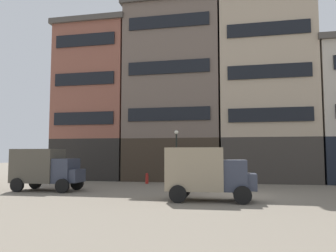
{
  "coord_description": "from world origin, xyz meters",
  "views": [
    {
      "loc": [
        0.26,
        -19.35,
        2.31
      ],
      "look_at": [
        -4.24,
        2.2,
        4.15
      ],
      "focal_mm": 35.76,
      "sensor_mm": 36.0,
      "label": 1
    }
  ],
  "objects": [
    {
      "name": "building_far_left",
      "position": [
        -12.89,
        10.98,
        7.37
      ],
      "size": [
        7.1,
        7.47,
        14.65
      ],
      "color": "black",
      "rests_on": "ground_plane"
    },
    {
      "name": "delivery_truck_near",
      "position": [
        -1.27,
        -2.56,
        1.42
      ],
      "size": [
        4.42,
        2.28,
        2.62
      ],
      "color": "#333847",
      "rests_on": "ground_plane"
    },
    {
      "name": "fire_hydrant_curbside",
      "position": [
        -6.72,
        6.02,
        0.43
      ],
      "size": [
        0.24,
        0.24,
        0.83
      ],
      "color": "maroon",
      "rests_on": "ground_plane"
    },
    {
      "name": "streetlamp_curbside",
      "position": [
        -4.32,
        5.68,
        2.67
      ],
      "size": [
        0.32,
        0.32,
        4.12
      ],
      "color": "black",
      "rests_on": "ground_plane"
    },
    {
      "name": "ground_plane",
      "position": [
        0.0,
        0.0,
        0.0
      ],
      "size": [
        120.0,
        120.0,
        0.0
      ],
      "primitive_type": "plane",
      "color": "slate"
    },
    {
      "name": "building_center_left",
      "position": [
        -5.32,
        10.98,
        8.01
      ],
      "size": [
        8.73,
        7.47,
        15.95
      ],
      "color": "#33281E",
      "rests_on": "ground_plane"
    },
    {
      "name": "building_center_right",
      "position": [
        2.75,
        10.98,
        8.96
      ],
      "size": [
        8.11,
        7.47,
        17.85
      ],
      "color": "#38332D",
      "rests_on": "ground_plane"
    },
    {
      "name": "delivery_truck_far",
      "position": [
        -11.64,
        -0.12,
        1.42
      ],
      "size": [
        4.36,
        2.15,
        2.62
      ],
      "color": "#333847",
      "rests_on": "ground_plane"
    }
  ]
}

